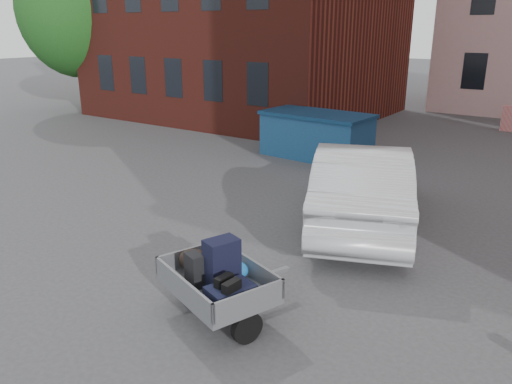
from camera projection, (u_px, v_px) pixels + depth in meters
The scene contains 5 objects.
ground at pixel (235, 253), 9.05m from camera, with size 120.00×120.00×0.00m, color #38383A.
far_building at pixel (196, 25), 35.76m from camera, with size 6.00×6.00×8.00m, color maroon.
trailer at pixel (217, 278), 6.88m from camera, with size 1.88×1.98×1.20m.
dumpster at pixel (316, 135), 15.54m from camera, with size 3.46×1.96×1.40m.
silver_car at pixel (361, 184), 10.18m from camera, with size 1.79×5.14×1.69m, color #B6BABE.
Camera 1 is at (5.00, -6.56, 3.91)m, focal length 35.00 mm.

